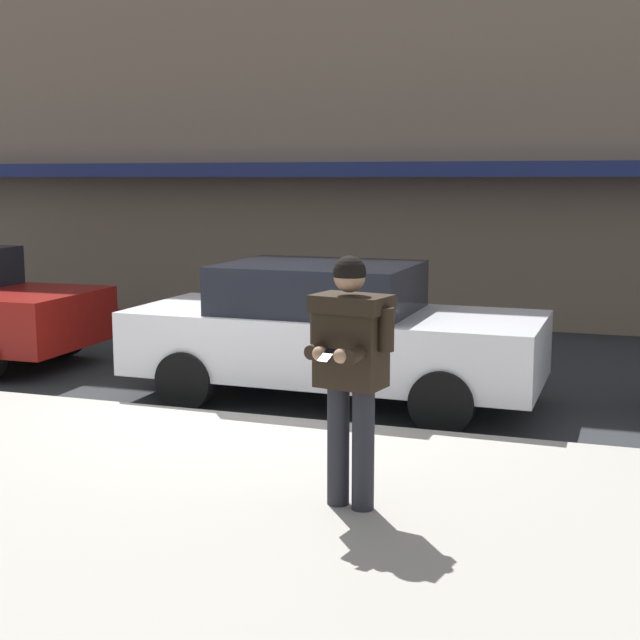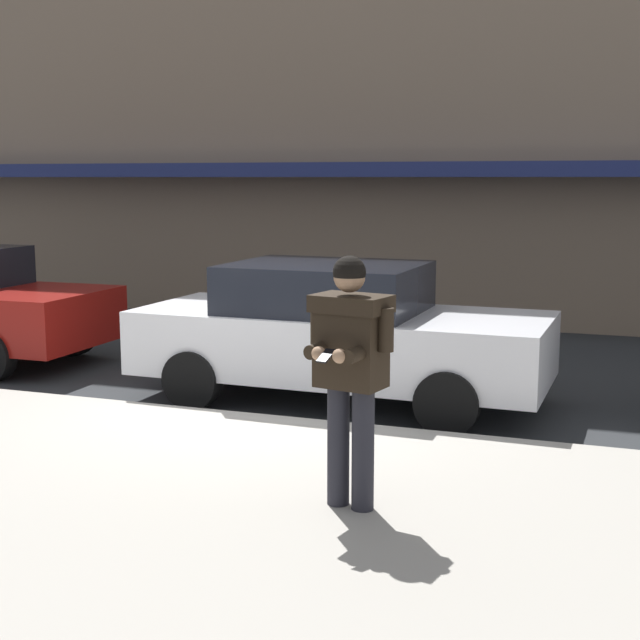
% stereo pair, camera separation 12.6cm
% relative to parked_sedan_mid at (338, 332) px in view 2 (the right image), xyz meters
% --- Properties ---
extents(ground_plane, '(80.00, 80.00, 0.00)m').
position_rel_parked_sedan_mid_xyz_m(ground_plane, '(-0.63, -1.05, -0.79)').
color(ground_plane, '#2B2D30').
extents(sidewalk, '(32.00, 5.30, 0.14)m').
position_rel_parked_sedan_mid_xyz_m(sidewalk, '(0.37, -3.90, -0.72)').
color(sidewalk, '#A8A399').
rests_on(sidewalk, ground).
extents(curb_paint_line, '(28.00, 0.12, 0.01)m').
position_rel_parked_sedan_mid_xyz_m(curb_paint_line, '(0.37, -1.00, -0.79)').
color(curb_paint_line, silver).
rests_on(curb_paint_line, ground).
extents(storefront_facade, '(28.00, 4.70, 10.72)m').
position_rel_parked_sedan_mid_xyz_m(storefront_facade, '(0.37, 7.44, 4.56)').
color(storefront_facade, '#84705B').
rests_on(storefront_facade, ground).
extents(parked_sedan_mid, '(4.54, 2.01, 1.54)m').
position_rel_parked_sedan_mid_xyz_m(parked_sedan_mid, '(0.00, 0.00, 0.00)').
color(parked_sedan_mid, silver).
rests_on(parked_sedan_mid, ground).
extents(man_texting_on_phone, '(0.64, 0.63, 1.81)m').
position_rel_parked_sedan_mid_xyz_m(man_texting_on_phone, '(1.22, -3.37, 0.46)').
color(man_texting_on_phone, '#23232B').
rests_on(man_texting_on_phone, sidewalk).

